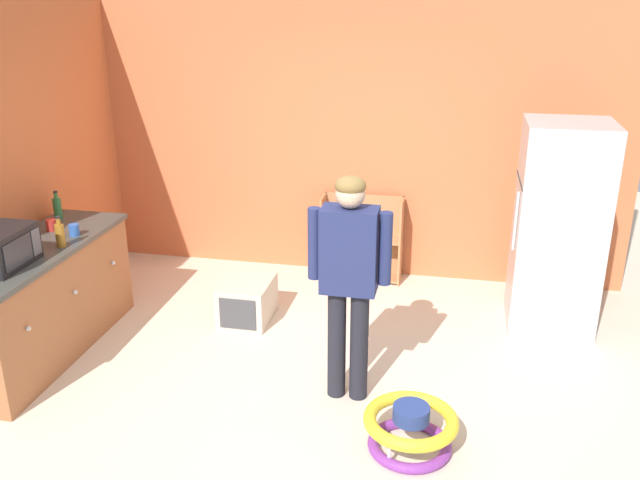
# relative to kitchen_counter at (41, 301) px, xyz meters

# --- Properties ---
(ground_plane) EXTENTS (12.00, 12.00, 0.00)m
(ground_plane) POSITION_rel_kitchen_counter_xyz_m (2.20, -0.12, -0.45)
(ground_plane) COLOR beige
(ground_plane) RESTS_ON ground
(back_wall) EXTENTS (5.20, 0.06, 2.70)m
(back_wall) POSITION_rel_kitchen_counter_xyz_m (2.20, 2.21, 0.90)
(back_wall) COLOR #CE6A3F
(back_wall) RESTS_ON ground
(left_side_wall) EXTENTS (0.06, 2.99, 2.70)m
(left_side_wall) POSITION_rel_kitchen_counter_xyz_m (-0.43, 0.68, 0.90)
(left_side_wall) COLOR #CF6B3C
(left_side_wall) RESTS_ON ground
(kitchen_counter) EXTENTS (0.65, 1.87, 0.90)m
(kitchen_counter) POSITION_rel_kitchen_counter_xyz_m (0.00, 0.00, 0.00)
(kitchen_counter) COLOR #9B5E39
(kitchen_counter) RESTS_ON ground
(refrigerator) EXTENTS (0.73, 0.68, 1.78)m
(refrigerator) POSITION_rel_kitchen_counter_xyz_m (4.02, 1.35, 0.44)
(refrigerator) COLOR #B7BABF
(refrigerator) RESTS_ON ground
(bookshelf) EXTENTS (0.80, 0.28, 0.85)m
(bookshelf) POSITION_rel_kitchen_counter_xyz_m (2.21, 2.02, -0.08)
(bookshelf) COLOR #B8794C
(bookshelf) RESTS_ON ground
(standing_person) EXTENTS (0.57, 0.22, 1.64)m
(standing_person) POSITION_rel_kitchen_counter_xyz_m (2.48, -0.13, 0.53)
(standing_person) COLOR black
(standing_person) RESTS_ON ground
(baby_walker) EXTENTS (0.60, 0.60, 0.32)m
(baby_walker) POSITION_rel_kitchen_counter_xyz_m (2.98, -0.66, -0.29)
(baby_walker) COLOR purple
(baby_walker) RESTS_ON ground
(pet_carrier) EXTENTS (0.42, 0.55, 0.36)m
(pet_carrier) POSITION_rel_kitchen_counter_xyz_m (1.42, 0.88, -0.27)
(pet_carrier) COLOR beige
(pet_carrier) RESTS_ON ground
(green_glass_bottle) EXTENTS (0.07, 0.07, 0.25)m
(green_glass_bottle) POSITION_rel_kitchen_counter_xyz_m (-0.20, 0.70, 0.55)
(green_glass_bottle) COLOR #33753D
(green_glass_bottle) RESTS_ON kitchen_counter
(amber_bottle) EXTENTS (0.07, 0.07, 0.25)m
(amber_bottle) POSITION_rel_kitchen_counter_xyz_m (0.20, 0.08, 0.55)
(amber_bottle) COLOR #9E661E
(amber_bottle) RESTS_ON kitchen_counter
(red_cup) EXTENTS (0.08, 0.08, 0.09)m
(red_cup) POSITION_rel_kitchen_counter_xyz_m (-0.08, 0.40, 0.50)
(red_cup) COLOR red
(red_cup) RESTS_ON kitchen_counter
(blue_cup) EXTENTS (0.08, 0.08, 0.09)m
(blue_cup) POSITION_rel_kitchen_counter_xyz_m (0.17, 0.33, 0.50)
(blue_cup) COLOR blue
(blue_cup) RESTS_ON kitchen_counter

